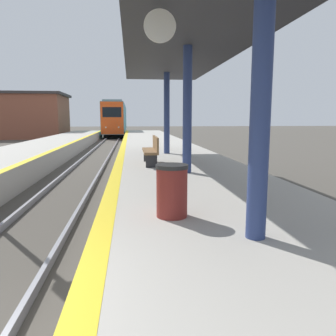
% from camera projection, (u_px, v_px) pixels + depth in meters
% --- Properties ---
extents(platform_right, '(4.30, 80.00, 0.89)m').
position_uv_depth(platform_right, '(308.00, 332.00, 3.00)').
color(platform_right, '#ADA89E').
rests_on(platform_right, ground).
extents(train, '(2.66, 23.50, 4.58)m').
position_uv_depth(train, '(116.00, 119.00, 48.73)').
color(train, black).
rests_on(train, ground).
extents(station_canopy, '(3.42, 15.41, 3.62)m').
position_uv_depth(station_canopy, '(188.00, 46.00, 8.70)').
color(station_canopy, navy).
rests_on(station_canopy, platform_right).
extents(trash_bin, '(0.50, 0.50, 0.81)m').
position_uv_depth(trash_bin, '(172.00, 191.00, 5.01)').
color(trash_bin, maroon).
rests_on(trash_bin, platform_right).
extents(bench, '(0.44, 1.88, 0.92)m').
position_uv_depth(bench, '(152.00, 149.00, 10.80)').
color(bench, brown).
rests_on(bench, platform_right).
extents(station_building, '(14.06, 7.86, 5.45)m').
position_uv_depth(station_building, '(8.00, 116.00, 40.05)').
color(station_building, brown).
rests_on(station_building, ground).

